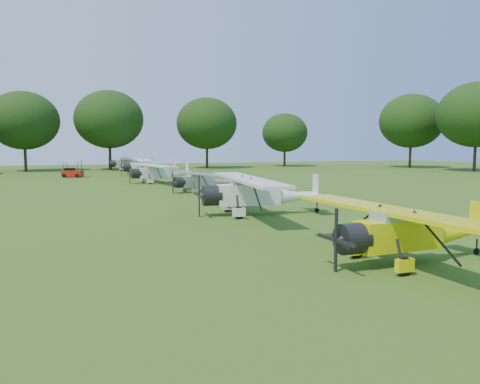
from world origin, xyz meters
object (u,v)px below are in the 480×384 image
object	(u,v)px
aircraft_2	(409,229)
aircraft_3	(258,191)
aircraft_7	(130,162)
aircraft_4	(202,180)
aircraft_6	(148,165)
golf_cart	(72,172)
aircraft_5	(159,171)

from	to	relation	value
aircraft_2	aircraft_3	world-z (taller)	aircraft_3
aircraft_2	aircraft_7	size ratio (longest dim) A/B	0.88
aircraft_4	aircraft_7	size ratio (longest dim) A/B	0.81
aircraft_6	golf_cart	world-z (taller)	aircraft_6
aircraft_2	aircraft_6	world-z (taller)	aircraft_6
golf_cart	aircraft_2	bearing A→B (deg)	-56.77
aircraft_4	aircraft_5	size ratio (longest dim) A/B	0.86
aircraft_3	aircraft_7	distance (m)	50.80
aircraft_6	golf_cart	xyz separation A→B (m)	(-9.32, 0.33, -0.66)
aircraft_3	aircraft_4	distance (m)	13.71
aircraft_5	aircraft_6	distance (m)	12.40
aircraft_2	aircraft_7	bearing A→B (deg)	88.79
aircraft_4	aircraft_7	world-z (taller)	aircraft_7
aircraft_3	aircraft_7	world-z (taller)	aircraft_3
aircraft_5	golf_cart	xyz separation A→B (m)	(-8.25, 12.68, -0.56)
aircraft_2	aircraft_3	distance (m)	11.90
aircraft_4	aircraft_2	bearing A→B (deg)	-100.23
aircraft_2	aircraft_7	xyz separation A→B (m)	(-0.26, 62.70, 0.15)
aircraft_2	aircraft_6	xyz separation A→B (m)	(0.09, 48.97, 0.18)
aircraft_5	golf_cart	bearing A→B (deg)	116.05
aircraft_5	aircraft_2	bearing A→B (deg)	-95.44
aircraft_2	aircraft_5	bearing A→B (deg)	90.10
aircraft_3	aircraft_6	world-z (taller)	aircraft_3
aircraft_5	aircraft_7	world-z (taller)	aircraft_7
aircraft_2	golf_cart	size ratio (longest dim) A/B	3.72
aircraft_4	aircraft_3	bearing A→B (deg)	-102.51
aircraft_6	golf_cart	size ratio (longest dim) A/B	4.32
aircraft_3	golf_cart	distance (m)	38.46
aircraft_2	golf_cart	distance (m)	50.16
aircraft_4	golf_cart	distance (m)	25.64
golf_cart	aircraft_6	bearing A→B (deg)	20.57
aircraft_2	aircraft_7	distance (m)	62.70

